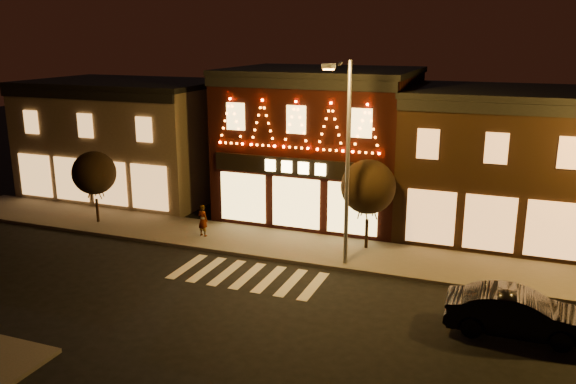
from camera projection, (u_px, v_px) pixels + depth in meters
The scene contains 10 objects.
ground at pixel (202, 315), 21.97m from camera, with size 120.00×120.00×0.00m, color black.
sidewalk_far at pixel (321, 250), 28.47m from camera, with size 44.00×4.00×0.15m, color #47423D.
building_left at pixel (129, 138), 38.17m from camera, with size 12.20×8.28×7.30m.
building_pulp at pixel (321, 143), 33.50m from camera, with size 10.20×8.34×8.30m.
building_right_a at pixel (497, 162), 30.31m from camera, with size 9.20×8.28×7.50m.
streetlamp_mid at pixel (345, 149), 25.08m from camera, with size 0.78×2.04×8.92m.
tree_left at pixel (94, 173), 31.84m from camera, with size 2.34×2.34×3.91m.
tree_right at pixel (368, 187), 27.78m from camera, with size 2.58×2.58×4.32m.
dark_sedan at pixel (518, 313), 20.38m from camera, with size 1.69×4.84×1.60m, color black.
pedestrian at pixel (203, 220), 30.02m from camera, with size 0.60×0.39×1.64m, color gray.
Camera 1 is at (10.19, -17.56, 10.08)m, focal length 36.96 mm.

